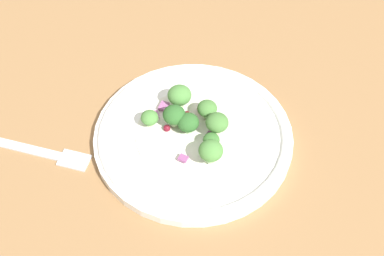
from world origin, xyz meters
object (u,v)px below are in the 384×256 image
at_px(broccoli_floret_2, 187,124).
at_px(fork, 26,148).
at_px(broccoli_floret_0, 150,118).
at_px(broccoli_floret_1, 211,140).
at_px(plate, 192,138).

distance_m(broccoli_floret_2, fork, 0.20).
bearing_deg(broccoli_floret_0, broccoli_floret_1, 3.11).
xyz_separation_m(broccoli_floret_0, fork, (-0.12, -0.09, -0.02)).
relative_size(plate, broccoli_floret_1, 12.14).
height_order(plate, fork, plate).
relative_size(broccoli_floret_0, broccoli_floret_2, 0.81).
xyz_separation_m(broccoli_floret_0, broccoli_floret_1, (0.08, 0.00, 0.00)).
bearing_deg(broccoli_floret_2, broccoli_floret_0, -165.89).
bearing_deg(broccoli_floret_0, broccoli_floret_2, 14.11).
relative_size(broccoli_floret_1, fork, 0.11).
bearing_deg(fork, broccoli_floret_2, 32.97).
xyz_separation_m(plate, broccoli_floret_0, (-0.05, -0.01, 0.02)).
height_order(broccoli_floret_0, broccoli_floret_2, broccoli_floret_2).
height_order(plate, broccoli_floret_0, broccoli_floret_0).
bearing_deg(fork, broccoli_floret_1, 26.44).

